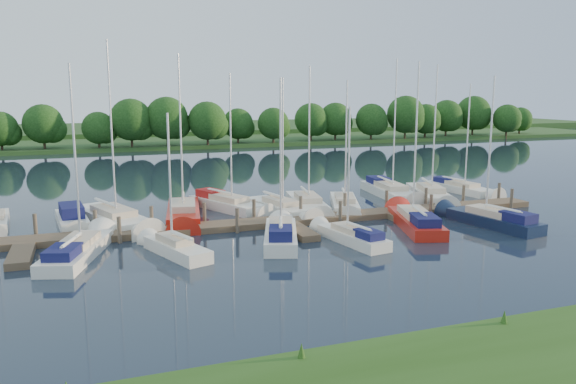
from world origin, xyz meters
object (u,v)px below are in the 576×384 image
object	(u,v)px
sailboat_s_2	(281,236)
dock	(287,223)
motorboat	(72,221)
sailboat_n_5	(281,209)

from	to	relation	value
sailboat_s_2	dock	bearing A→B (deg)	83.72
motorboat	sailboat_s_2	world-z (taller)	sailboat_s_2
dock	motorboat	world-z (taller)	motorboat
motorboat	sailboat_s_2	xyz separation A→B (m)	(11.82, -8.61, -0.01)
sailboat_s_2	motorboat	bearing A→B (deg)	163.15
motorboat	sailboat_n_5	distance (m)	14.53
sailboat_n_5	sailboat_s_2	world-z (taller)	sailboat_n_5
motorboat	sailboat_s_2	bearing A→B (deg)	137.66
sailboat_s_2	sailboat_n_5	bearing A→B (deg)	89.89
dock	sailboat_n_5	xyz separation A→B (m)	(0.98, 4.08, 0.07)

